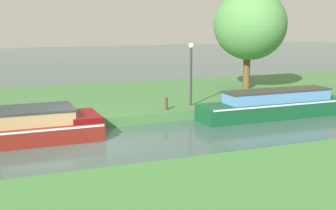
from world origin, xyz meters
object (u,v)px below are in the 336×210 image
(willow_tree_left, at_px, (250,25))
(mooring_post_near, at_px, (166,104))
(lamp_post, at_px, (191,66))
(forest_barge, at_px, (276,105))
(maroon_narrowboat, at_px, (38,126))

(willow_tree_left, relative_size, mooring_post_near, 10.47)
(lamp_post, distance_m, mooring_post_near, 2.16)
(forest_barge, relative_size, lamp_post, 2.52)
(lamp_post, bearing_deg, willow_tree_left, 33.57)
(forest_barge, distance_m, mooring_post_near, 4.87)
(forest_barge, relative_size, willow_tree_left, 1.29)
(forest_barge, height_order, mooring_post_near, forest_barge)
(lamp_post, relative_size, mooring_post_near, 5.35)
(lamp_post, xyz_separation_m, mooring_post_near, (-1.43, -0.55, -1.53))
(willow_tree_left, distance_m, lamp_post, 6.45)
(maroon_narrowboat, distance_m, lamp_post, 7.49)
(forest_barge, bearing_deg, lamp_post, 147.74)
(forest_barge, xyz_separation_m, maroon_narrowboat, (-10.22, 0.00, -0.04))
(willow_tree_left, bearing_deg, mooring_post_near, -148.87)
(mooring_post_near, bearing_deg, forest_barge, -17.61)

